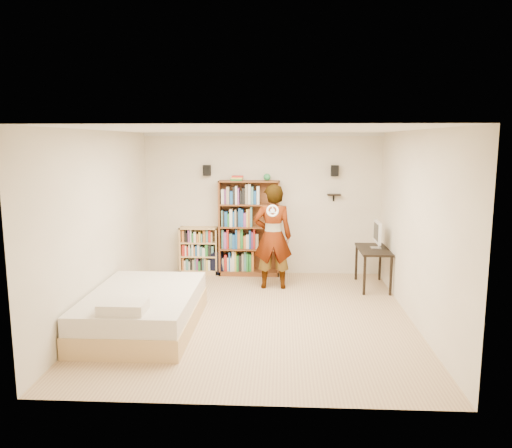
{
  "coord_description": "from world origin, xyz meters",
  "views": [
    {
      "loc": [
        0.38,
        -6.99,
        2.55
      ],
      "look_at": [
        -0.03,
        0.6,
        1.28
      ],
      "focal_mm": 35.0,
      "sensor_mm": 36.0,
      "label": 1
    }
  ],
  "objects_px": {
    "tall_bookshelf": "(249,228)",
    "low_bookshelf": "(199,250)",
    "person": "(273,237)",
    "computer_desk": "(373,268)",
    "daybed": "(143,305)"
  },
  "relations": [
    {
      "from": "daybed",
      "to": "person",
      "type": "distance_m",
      "value": 2.72
    },
    {
      "from": "tall_bookshelf",
      "to": "low_bookshelf",
      "type": "bearing_deg",
      "value": 178.22
    },
    {
      "from": "low_bookshelf",
      "to": "tall_bookshelf",
      "type": "bearing_deg",
      "value": -1.78
    },
    {
      "from": "person",
      "to": "tall_bookshelf",
      "type": "bearing_deg",
      "value": -63.9
    },
    {
      "from": "low_bookshelf",
      "to": "computer_desk",
      "type": "relative_size",
      "value": 0.9
    },
    {
      "from": "computer_desk",
      "to": "low_bookshelf",
      "type": "bearing_deg",
      "value": 166.8
    },
    {
      "from": "tall_bookshelf",
      "to": "daybed",
      "type": "xyz_separation_m",
      "value": [
        -1.27,
        -2.86,
        -0.58
      ]
    },
    {
      "from": "tall_bookshelf",
      "to": "low_bookshelf",
      "type": "height_order",
      "value": "tall_bookshelf"
    },
    {
      "from": "tall_bookshelf",
      "to": "computer_desk",
      "type": "height_order",
      "value": "tall_bookshelf"
    },
    {
      "from": "tall_bookshelf",
      "to": "daybed",
      "type": "distance_m",
      "value": 3.18
    },
    {
      "from": "tall_bookshelf",
      "to": "low_bookshelf",
      "type": "relative_size",
      "value": 1.99
    },
    {
      "from": "computer_desk",
      "to": "tall_bookshelf",
      "type": "bearing_deg",
      "value": 162.04
    },
    {
      "from": "daybed",
      "to": "person",
      "type": "bearing_deg",
      "value": 49.2
    },
    {
      "from": "daybed",
      "to": "tall_bookshelf",
      "type": "bearing_deg",
      "value": 66.01
    },
    {
      "from": "low_bookshelf",
      "to": "person",
      "type": "distance_m",
      "value": 1.75
    }
  ]
}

